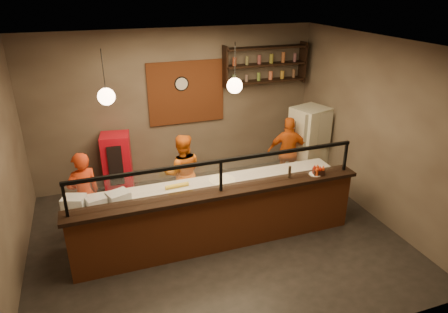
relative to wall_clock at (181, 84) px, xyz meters
name	(u,v)px	position (x,y,z in m)	size (l,w,h in m)	color
floor	(215,237)	(-0.10, -2.46, -2.10)	(6.00, 6.00, 0.00)	black
ceiling	(213,45)	(-0.10, -2.46, 1.10)	(6.00, 6.00, 0.00)	#382F2B
wall_back	(177,107)	(-0.10, 0.04, -0.50)	(6.00, 6.00, 0.00)	#736454
wall_right	(375,129)	(2.90, -2.46, -0.50)	(5.00, 5.00, 0.00)	#736454
wall_front	(292,242)	(-0.10, -4.96, -0.50)	(6.00, 6.00, 0.00)	#736454
brick_patch	(186,93)	(0.10, 0.01, -0.20)	(1.60, 0.04, 1.30)	brown
service_counter	(221,221)	(-0.10, -2.76, -1.60)	(4.60, 0.25, 1.00)	brown
counter_ledge	(221,192)	(-0.10, -2.76, -1.07)	(4.70, 0.37, 0.06)	black
worktop_cabinet	(211,210)	(-0.10, -2.26, -1.68)	(4.60, 0.75, 0.85)	gray
worktop	(211,187)	(-0.10, -2.26, -1.23)	(4.60, 0.75, 0.05)	silver
sneeze_guard	(221,172)	(-0.10, -2.76, -0.73)	(4.50, 0.05, 0.52)	white
wall_shelving	(265,64)	(1.80, -0.14, 0.30)	(1.84, 0.28, 0.85)	black
wall_clock	(181,84)	(0.00, 0.00, 0.00)	(0.30, 0.30, 0.04)	black
pendant_left	(106,96)	(-1.60, -2.26, 0.45)	(0.24, 0.24, 0.77)	black
pendant_right	(235,86)	(0.30, -2.26, 0.45)	(0.24, 0.24, 0.77)	black
cook_left	(84,194)	(-2.12, -1.60, -1.35)	(0.55, 0.36, 1.51)	red
cook_mid	(183,173)	(-0.36, -1.34, -1.35)	(0.73, 0.57, 1.50)	orange
cook_right	(289,152)	(1.95, -1.13, -1.34)	(0.89, 0.37, 1.51)	#D75914
fridge	(308,144)	(2.50, -0.98, -1.29)	(0.67, 0.63, 1.62)	beige
red_cooler	(118,164)	(-1.45, -0.31, -1.46)	(0.55, 0.50, 1.28)	red
pizza_dough	(222,180)	(0.13, -2.14, -1.19)	(0.46, 0.46, 0.01)	white
prep_tub_a	(96,201)	(-1.94, -2.30, -1.13)	(0.28, 0.23, 0.14)	silver
prep_tub_b	(74,202)	(-2.25, -2.22, -1.12)	(0.33, 0.26, 0.16)	white
prep_tub_c	(118,197)	(-1.60, -2.29, -1.12)	(0.32, 0.26, 0.16)	silver
rolling_pin	(177,186)	(-0.65, -2.14, -1.17)	(0.07, 0.07, 0.39)	yellow
condiment_caddy	(318,172)	(1.61, -2.78, -0.99)	(0.17, 0.13, 0.10)	black
pepper_mill	(290,172)	(1.10, -2.72, -0.94)	(0.04, 0.04, 0.20)	black
small_plate	(315,174)	(1.57, -2.76, -1.03)	(0.21, 0.21, 0.01)	silver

